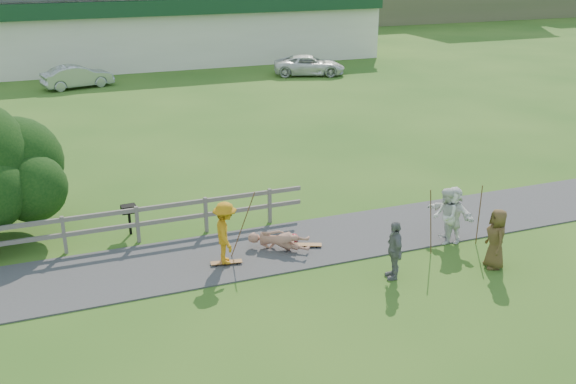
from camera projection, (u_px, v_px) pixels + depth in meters
name	position (u px, v px, depth m)	size (l,w,h in m)	color
ground	(238.00, 282.00, 16.28)	(260.00, 260.00, 0.00)	#2A5A19
path	(223.00, 257.00, 17.58)	(34.00, 3.00, 0.04)	#3D3C3F
fence	(39.00, 233.00, 17.38)	(15.05, 0.10, 1.10)	#5F5A53
strip_mall	(154.00, 25.00, 47.18)	(32.50, 10.75, 5.10)	silver
skater_rider	(225.00, 236.00, 16.84)	(1.10, 0.63, 1.71)	#C57F12
skater_fallen	(279.00, 240.00, 17.86)	(1.73, 0.41, 0.63)	#AF7661
spectator_a	(445.00, 216.00, 18.19)	(0.79, 0.62, 1.63)	white
spectator_b	(394.00, 250.00, 16.24)	(0.92, 0.38, 1.57)	slate
spectator_c	(496.00, 239.00, 16.78)	(0.80, 0.52, 1.64)	brown
spectator_d	(453.00, 214.00, 18.32)	(1.53, 0.49, 1.65)	white
car_silver	(77.00, 77.00, 38.43)	(1.43, 4.10, 1.35)	#A4A8AC
car_white	(309.00, 65.00, 42.26)	(2.15, 4.66, 1.30)	white
bbq	(130.00, 220.00, 18.84)	(0.42, 0.32, 0.92)	black
longboard_rider	(227.00, 264.00, 17.13)	(0.84, 0.20, 0.09)	brown
longboard_fallen	(306.00, 246.00, 18.13)	(0.86, 0.21, 0.10)	brown
helmet	(294.00, 238.00, 18.43)	(0.26, 0.26, 0.26)	red
pole_rider	(243.00, 223.00, 17.34)	(0.03, 0.03, 1.96)	brown
pole_spec_left	(431.00, 222.00, 17.44)	(0.03, 0.03, 1.92)	brown
pole_spec_right	(479.00, 215.00, 18.06)	(0.03, 0.03, 1.79)	brown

